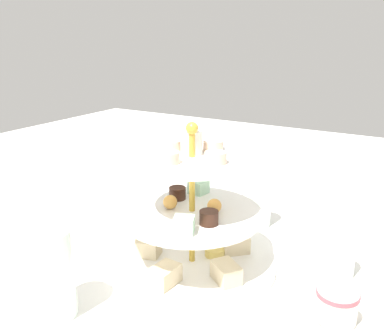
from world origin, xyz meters
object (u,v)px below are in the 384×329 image
water_glass_tall_right (50,274)px  water_glass_mid_back (257,202)px  water_glass_short_left (335,253)px  teacup_with_saucer (336,308)px  tiered_serving_stand (192,224)px  butter_knife_left (102,215)px

water_glass_tall_right → water_glass_mid_back: 0.45m
water_glass_short_left → teacup_with_saucer: water_glass_short_left is taller
tiered_serving_stand → teacup_with_saucer: tiered_serving_stand is taller
water_glass_short_left → teacup_with_saucer: bearing=-166.1°
tiered_serving_stand → water_glass_short_left: 0.24m
teacup_with_saucer → butter_knife_left: bearing=78.5°
butter_knife_left → teacup_with_saucer: bearing=91.0°
tiered_serving_stand → water_glass_tall_right: bearing=154.5°
tiered_serving_stand → water_glass_mid_back: tiered_serving_stand is taller
teacup_with_saucer → tiered_serving_stand: bearing=83.2°
tiered_serving_stand → water_glass_tall_right: tiered_serving_stand is taller
tiered_serving_stand → water_glass_mid_back: 0.22m
water_glass_tall_right → water_glass_short_left: 0.45m
tiered_serving_stand → water_glass_mid_back: bearing=-8.3°
tiered_serving_stand → water_glass_tall_right: size_ratio=2.19×
water_glass_tall_right → teacup_with_saucer: 0.40m
tiered_serving_stand → water_glass_mid_back: size_ratio=2.87×
tiered_serving_stand → teacup_with_saucer: 0.26m
tiered_serving_stand → water_glass_short_left: (0.10, -0.22, -0.04)m
water_glass_tall_right → butter_knife_left: bearing=30.8°
butter_knife_left → water_glass_short_left: bearing=104.9°
butter_knife_left → water_glass_mid_back: 0.34m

